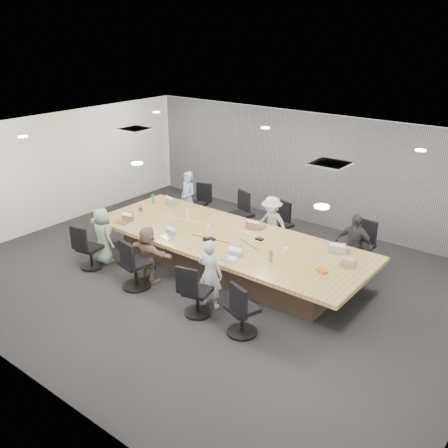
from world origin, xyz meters
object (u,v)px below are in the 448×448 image
Objects in this scene: bottle_green_left at (153,199)px; chair_1 at (241,218)px; chair_2 at (279,228)px; person_0 at (188,199)px; conference_table at (227,252)px; bottle_clear at (187,214)px; stapler at (207,240)px; laptop_3 at (342,251)px; chair_7 at (242,313)px; chair_4 at (90,251)px; snack_packet at (322,271)px; chair_5 at (135,267)px; laptop_0 at (173,203)px; chair_0 at (197,207)px; person_3 at (354,245)px; laptop_6 at (229,258)px; person_2 at (271,224)px; laptop_2 at (258,227)px; chair_6 at (198,295)px; laptop_4 at (122,222)px; bottle_green_right at (271,256)px; chair_3 at (360,250)px; laptop_5 at (167,237)px; person_6 at (210,274)px; person_5 at (148,254)px; mug_brown at (141,209)px.

chair_1 is at bearing 34.15° from bottle_green_left.
chair_2 is 0.60× the size of person_0.
bottle_clear is at bearing 169.25° from conference_table.
laptop_3 is at bearing 6.16° from stapler.
chair_1 reaches higher than chair_7.
stapler is (-0.19, -0.43, 0.37)m from conference_table.
chair_1 is 0.61× the size of person_0.
chair_4 is 3.96× the size of snack_packet.
chair_5 is 2.88× the size of laptop_0.
chair_5 is at bearing 84.22° from chair_2.
chair_0 is 0.58× the size of person_3.
chair_5 is 1.85m from laptop_6.
bottle_green_left is at bearing 171.81° from snack_packet.
person_2 is 0.56m from laptop_2.
laptop_0 is at bearing 128.34° from stapler.
person_3 reaches higher than chair_2.
chair_6 is at bearing -80.04° from person_2.
chair_4 is 3.12m from laptop_6.
person_0 reaches higher than laptop_4.
bottle_green_right is (0.68, 1.27, 0.48)m from chair_6.
chair_3 is 2.32m from bottle_green_right.
person_2 is at bearing 122.49° from bottle_green_right.
laptop_0 is at bearing 11.90° from chair_3.
chair_3 is 2.87× the size of laptop_5.
stapler is (-0.85, 0.92, 0.12)m from person_6.
chair_7 is 2.55× the size of laptop_4.
person_5 is (-2.55, 0.35, 0.18)m from chair_7.
chair_1 is 3.74m from chair_6.
chair_3 reaches higher than laptop_0.
bottle_green_right is at bearing 48.68° from chair_6.
laptop_2 is 2.07× the size of stapler.
chair_0 is 4.95m from snack_packet.
chair_3 is at bearing -160.16° from laptop_0.
chair_7 is 1.66m from snack_packet.
person_2 is at bearing 10.61° from chair_3.
chair_7 is at bearing -11.11° from chair_4.
person_0 is 4.25× the size of laptop_2.
person_3 reaches higher than laptop_3.
chair_1 is 3.68m from chair_4.
bottle_clear is at bearing 13.74° from laptop_2.
laptop_3 is (4.45, -0.55, 0.05)m from person_0.
snack_packet is (2.06, -1.91, 0.34)m from chair_2.
chair_1 is 2.96m from laptop_6.
chair_0 reaches higher than chair_6.
person_2 is 5.72× the size of bottle_green_left.
stapler reaches higher than laptop_2.
bottle_green_right is at bearing 69.30° from chair_3.
person_3 is at bearing 15.18° from laptop_4.
chair_4 is at bearing -76.81° from person_0.
mug_brown is at bearing 139.27° from chair_6.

